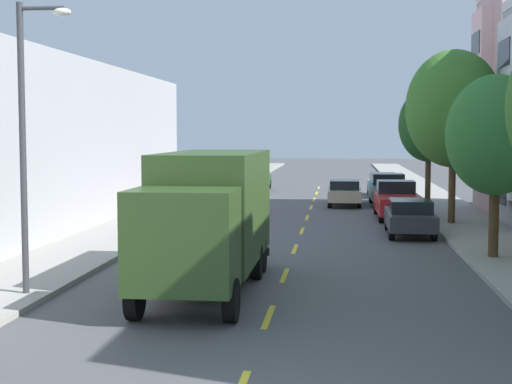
% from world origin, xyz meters
% --- Properties ---
extents(ground_plane, '(160.00, 160.00, 0.00)m').
position_xyz_m(ground_plane, '(0.00, 30.00, 0.00)').
color(ground_plane, '#4C4C4F').
extents(sidewalk_left, '(3.20, 120.00, 0.14)m').
position_xyz_m(sidewalk_left, '(-7.10, 28.00, 0.07)').
color(sidewalk_left, '#99968E').
rests_on(sidewalk_left, ground_plane).
extents(sidewalk_right, '(3.20, 120.00, 0.14)m').
position_xyz_m(sidewalk_right, '(7.10, 28.00, 0.07)').
color(sidewalk_right, '#99968E').
rests_on(sidewalk_right, ground_plane).
extents(lane_centerline_dashes, '(0.14, 47.20, 0.01)m').
position_xyz_m(lane_centerline_dashes, '(0.00, 24.50, 0.00)').
color(lane_centerline_dashes, yellow).
rests_on(lane_centerline_dashes, ground_plane).
extents(street_tree_second, '(3.11, 3.11, 5.75)m').
position_xyz_m(street_tree_second, '(6.40, 15.15, 3.98)').
color(street_tree_second, '#47331E').
rests_on(street_tree_second, sidewalk_right).
extents(street_tree_third, '(4.12, 4.12, 7.49)m').
position_xyz_m(street_tree_third, '(6.40, 24.38, 5.08)').
color(street_tree_third, '#47331E').
rests_on(street_tree_third, sidewalk_right).
extents(street_tree_farthest, '(3.33, 3.33, 6.42)m').
position_xyz_m(street_tree_farthest, '(6.40, 33.61, 4.49)').
color(street_tree_farthest, '#47331E').
rests_on(street_tree_farthest, sidewalk_right).
extents(street_lamp, '(1.35, 0.28, 7.04)m').
position_xyz_m(street_lamp, '(-5.95, 8.22, 4.20)').
color(street_lamp, '#38383D').
rests_on(street_lamp, sidewalk_left).
extents(delivery_box_truck, '(2.43, 8.14, 3.55)m').
position_xyz_m(delivery_box_truck, '(-1.80, 9.84, 1.99)').
color(delivery_box_truck, '#2D471E').
rests_on(delivery_box_truck, ground_plane).
extents(parked_wagon_sky, '(1.85, 4.71, 1.50)m').
position_xyz_m(parked_wagon_sky, '(4.27, 39.71, 0.80)').
color(parked_wagon_sky, '#7A9EC6').
rests_on(parked_wagon_sky, ground_plane).
extents(parked_pickup_teal, '(2.14, 5.35, 1.73)m').
position_xyz_m(parked_pickup_teal, '(4.29, 33.61, 0.83)').
color(parked_pickup_teal, '#195B60').
rests_on(parked_pickup_teal, ground_plane).
extents(parked_sedan_burgundy, '(1.91, 4.54, 1.43)m').
position_xyz_m(parked_sedan_burgundy, '(-4.37, 29.40, 0.75)').
color(parked_sedan_burgundy, maroon).
rests_on(parked_sedan_burgundy, ground_plane).
extents(parked_wagon_white, '(1.82, 4.70, 1.50)m').
position_xyz_m(parked_wagon_white, '(-4.24, 37.49, 0.80)').
color(parked_wagon_white, silver).
rests_on(parked_wagon_white, ground_plane).
extents(parked_pickup_red, '(2.08, 5.33, 1.73)m').
position_xyz_m(parked_pickup_red, '(4.27, 27.23, 0.83)').
color(parked_pickup_red, '#AD1E1E').
rests_on(parked_pickup_red, ground_plane).
extents(parked_wagon_forest, '(1.94, 4.75, 1.50)m').
position_xyz_m(parked_wagon_forest, '(-4.40, 44.35, 0.80)').
color(parked_wagon_forest, '#194C28').
rests_on(parked_wagon_forest, ground_plane).
extents(parked_sedan_charcoal, '(1.84, 4.52, 1.43)m').
position_xyz_m(parked_sedan_charcoal, '(4.32, 21.09, 0.75)').
color(parked_sedan_charcoal, '#333338').
rests_on(parked_sedan_charcoal, ground_plane).
extents(moving_champagne_sedan, '(1.80, 4.50, 1.43)m').
position_xyz_m(moving_champagne_sedan, '(1.80, 33.29, 0.75)').
color(moving_champagne_sedan, tan).
rests_on(moving_champagne_sedan, ground_plane).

